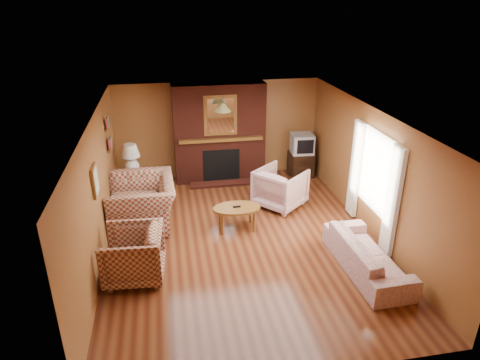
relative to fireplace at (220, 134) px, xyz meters
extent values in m
plane|color=#441D0E|center=(0.00, -2.98, -1.18)|extent=(6.50, 6.50, 0.00)
plane|color=white|center=(0.00, -2.98, 1.22)|extent=(6.50, 6.50, 0.00)
plane|color=#925E2D|center=(0.00, 0.27, 0.02)|extent=(6.50, 0.00, 6.50)
plane|color=#925E2D|center=(0.00, -6.23, 0.02)|extent=(6.50, 0.00, 6.50)
plane|color=#925E2D|center=(-2.50, -2.98, 0.02)|extent=(0.00, 6.50, 6.50)
plane|color=#925E2D|center=(2.50, -2.98, 0.02)|extent=(0.00, 6.50, 6.50)
cube|color=#491810|center=(0.00, 0.02, 0.02)|extent=(2.20, 0.50, 2.40)
cube|color=black|center=(0.00, -0.21, -0.73)|extent=(0.90, 0.06, 0.80)
cube|color=#491810|center=(0.00, -0.38, -1.15)|extent=(1.60, 0.35, 0.06)
cube|color=brown|center=(0.00, -0.25, -0.06)|extent=(2.00, 0.18, 0.08)
cube|color=brown|center=(0.00, -0.22, 0.52)|extent=(0.78, 0.05, 0.95)
cube|color=white|center=(0.00, -0.25, 0.52)|extent=(0.62, 0.02, 0.80)
cube|color=beige|center=(2.44, -3.93, -0.13)|extent=(0.08, 0.35, 2.00)
cube|color=beige|center=(2.44, -2.43, -0.13)|extent=(0.08, 0.35, 2.00)
cube|color=white|center=(2.48, -3.18, 0.12)|extent=(0.03, 1.10, 1.50)
cube|color=brown|center=(-2.47, -1.08, 0.17)|extent=(0.06, 0.55, 0.04)
cube|color=brown|center=(-2.47, -1.08, 0.62)|extent=(0.06, 0.55, 0.04)
cube|color=brown|center=(-2.47, -3.28, 0.37)|extent=(0.04, 0.40, 0.50)
cube|color=silver|center=(-2.44, -3.28, 0.37)|extent=(0.01, 0.32, 0.42)
cylinder|color=black|center=(0.00, -0.68, 1.04)|extent=(0.01, 0.01, 0.35)
cone|color=tan|center=(0.00, -0.68, 0.82)|extent=(0.36, 0.36, 0.18)
imported|color=maroon|center=(-1.85, -2.04, -0.70)|extent=(1.34, 1.52, 0.96)
imported|color=maroon|center=(-1.95, -3.83, -0.74)|extent=(1.02, 1.00, 0.88)
imported|color=beige|center=(1.90, -4.31, -0.89)|extent=(0.84, 2.01, 0.58)
imported|color=beige|center=(1.09, -1.74, -0.75)|extent=(1.33, 1.32, 0.87)
ellipsoid|color=brown|center=(-0.02, -2.55, -0.73)|extent=(0.94, 0.58, 0.05)
cube|color=black|center=(-0.02, -2.55, -0.70)|extent=(0.15, 0.05, 0.02)
cylinder|color=brown|center=(0.29, -2.36, -0.97)|extent=(0.05, 0.05, 0.42)
cylinder|color=brown|center=(-0.34, -2.36, -0.97)|extent=(0.05, 0.05, 0.42)
cylinder|color=brown|center=(0.29, -2.74, -0.97)|extent=(0.05, 0.05, 0.42)
cylinder|color=brown|center=(-0.34, -2.74, -0.97)|extent=(0.05, 0.05, 0.42)
cube|color=brown|center=(-2.10, -0.53, -0.91)|extent=(0.42, 0.42, 0.54)
sphere|color=white|center=(-2.10, -0.53, -0.48)|extent=(0.33, 0.33, 0.33)
cylinder|color=black|center=(-2.10, -0.53, -0.30)|extent=(0.03, 0.03, 0.10)
cone|color=white|center=(-2.10, -0.53, -0.11)|extent=(0.41, 0.41, 0.29)
cube|color=black|center=(2.05, -0.18, -0.87)|extent=(0.59, 0.54, 0.63)
cube|color=#9D9FA4|center=(2.05, -0.18, -0.31)|extent=(0.56, 0.54, 0.49)
cube|color=black|center=(2.05, -0.45, -0.31)|extent=(0.41, 0.05, 0.35)
camera|label=1|loc=(-1.29, -9.89, 3.14)|focal=32.00mm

